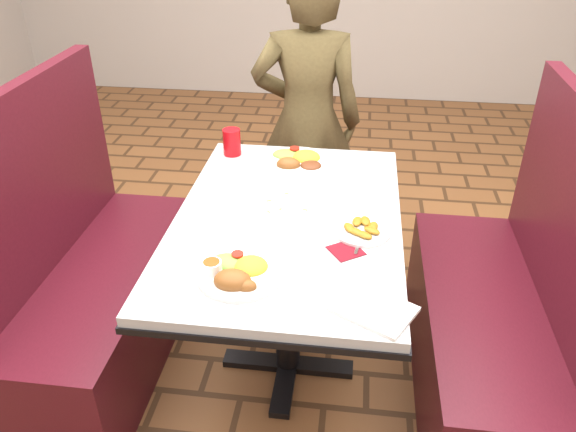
% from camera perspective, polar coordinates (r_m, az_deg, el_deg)
% --- Properties ---
extents(dining_table, '(0.81, 1.21, 0.75)m').
position_cam_1_polar(dining_table, '(2.06, 0.00, -2.29)').
color(dining_table, '#B9BCBE').
rests_on(dining_table, ground).
extents(booth_bench_left, '(0.47, 1.20, 1.17)m').
position_cam_1_polar(booth_bench_left, '(2.46, -18.90, -7.17)').
color(booth_bench_left, '#50121D').
rests_on(booth_bench_left, ground).
extents(booth_bench_right, '(0.47, 1.20, 1.17)m').
position_cam_1_polar(booth_bench_right, '(2.32, 20.33, -10.28)').
color(booth_bench_right, '#50121D').
rests_on(booth_bench_right, ground).
extents(diner_person, '(0.57, 0.39, 1.50)m').
position_cam_1_polar(diner_person, '(2.82, 1.93, 9.47)').
color(diner_person, brown).
rests_on(diner_person, ground).
extents(near_dinner_plate, '(0.26, 0.26, 0.08)m').
position_cam_1_polar(near_dinner_plate, '(1.70, -5.17, -5.44)').
color(near_dinner_plate, white).
rests_on(near_dinner_plate, dining_table).
extents(far_dinner_plate, '(0.29, 0.29, 0.08)m').
position_cam_1_polar(far_dinner_plate, '(2.37, 1.00, 5.90)').
color(far_dinner_plate, white).
rests_on(far_dinner_plate, dining_table).
extents(plantain_plate, '(0.19, 0.19, 0.03)m').
position_cam_1_polar(plantain_plate, '(1.92, 7.52, -1.40)').
color(plantain_plate, white).
rests_on(plantain_plate, dining_table).
extents(maroon_napkin, '(0.14, 0.14, 0.00)m').
position_cam_1_polar(maroon_napkin, '(1.83, 5.90, -3.52)').
color(maroon_napkin, maroon).
rests_on(maroon_napkin, dining_table).
extents(spoon_utensil, '(0.03, 0.13, 0.00)m').
position_cam_1_polar(spoon_utensil, '(1.86, 7.18, -2.81)').
color(spoon_utensil, silver).
rests_on(spoon_utensil, dining_table).
extents(red_tumbler, '(0.08, 0.08, 0.11)m').
position_cam_1_polar(red_tumbler, '(2.46, -5.73, 7.49)').
color(red_tumbler, red).
rests_on(red_tumbler, dining_table).
extents(paper_napkin, '(0.26, 0.24, 0.01)m').
position_cam_1_polar(paper_napkin, '(1.60, 8.72, -9.34)').
color(paper_napkin, white).
rests_on(paper_napkin, dining_table).
extents(knife_utensil, '(0.03, 0.17, 0.00)m').
position_cam_1_polar(knife_utensil, '(1.70, -4.84, -6.29)').
color(knife_utensil, silver).
rests_on(knife_utensil, dining_table).
extents(fork_utensil, '(0.08, 0.13, 0.00)m').
position_cam_1_polar(fork_utensil, '(1.72, -4.76, -5.79)').
color(fork_utensil, silver).
rests_on(fork_utensil, dining_table).
extents(lettuce_shreds, '(0.28, 0.32, 0.00)m').
position_cam_1_polar(lettuce_shreds, '(2.05, 1.32, 0.81)').
color(lettuce_shreds, '#94BC4B').
rests_on(lettuce_shreds, dining_table).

